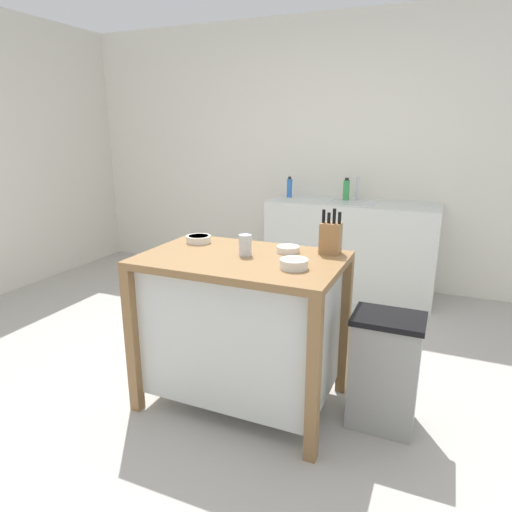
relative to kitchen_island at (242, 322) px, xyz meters
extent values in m
plane|color=#ADA8A0|center=(-0.15, -0.04, -0.49)|extent=(6.56, 6.56, 0.00)
cube|color=silver|center=(-0.15, 2.42, 0.81)|extent=(5.56, 0.10, 2.60)
cube|color=olive|center=(0.00, 0.00, 0.37)|extent=(1.09, 0.71, 0.04)
cube|color=silver|center=(0.00, 0.00, -0.02)|extent=(0.99, 0.61, 0.74)
cube|color=olive|center=(-0.51, -0.32, -0.07)|extent=(0.06, 0.06, 0.84)
cube|color=olive|center=(0.51, -0.32, -0.07)|extent=(0.06, 0.06, 0.84)
cube|color=olive|center=(-0.51, 0.32, -0.07)|extent=(0.06, 0.06, 0.84)
cube|color=olive|center=(0.51, 0.32, -0.07)|extent=(0.06, 0.06, 0.84)
cube|color=#9E7042|center=(0.42, 0.25, 0.47)|extent=(0.11, 0.09, 0.17)
cylinder|color=black|center=(0.38, 0.25, 0.59)|extent=(0.02, 0.02, 0.07)
cylinder|color=black|center=(0.41, 0.25, 0.59)|extent=(0.02, 0.02, 0.06)
cylinder|color=black|center=(0.44, 0.25, 0.60)|extent=(0.02, 0.02, 0.08)
cylinder|color=black|center=(0.47, 0.25, 0.59)|extent=(0.02, 0.02, 0.06)
cylinder|color=silver|center=(-0.37, 0.18, 0.41)|extent=(0.15, 0.15, 0.04)
cylinder|color=gray|center=(-0.37, 0.18, 0.43)|extent=(0.12, 0.12, 0.01)
cylinder|color=silver|center=(0.33, -0.09, 0.41)|extent=(0.14, 0.14, 0.05)
cylinder|color=gray|center=(0.33, -0.09, 0.43)|extent=(0.12, 0.12, 0.01)
cylinder|color=silver|center=(0.20, 0.18, 0.40)|extent=(0.13, 0.13, 0.04)
cylinder|color=gray|center=(0.20, 0.18, 0.42)|extent=(0.10, 0.10, 0.01)
cylinder|color=silver|center=(0.01, 0.03, 0.44)|extent=(0.07, 0.07, 0.11)
cube|color=gray|center=(0.78, 0.09, -0.19)|extent=(0.34, 0.26, 0.60)
cube|color=black|center=(0.78, 0.09, 0.12)|extent=(0.36, 0.28, 0.03)
cube|color=silver|center=(0.19, 2.07, -0.05)|extent=(1.56, 0.60, 0.89)
cube|color=silver|center=(0.19, 2.05, 0.38)|extent=(0.44, 0.36, 0.03)
cylinder|color=#B7BCC1|center=(0.19, 2.21, 0.50)|extent=(0.02, 0.02, 0.22)
cylinder|color=green|center=(0.09, 2.18, 0.49)|extent=(0.06, 0.06, 0.19)
cylinder|color=black|center=(0.09, 2.18, 0.59)|extent=(0.04, 0.04, 0.02)
cylinder|color=blue|center=(-0.47, 2.13, 0.48)|extent=(0.05, 0.05, 0.18)
cylinder|color=black|center=(-0.47, 2.13, 0.58)|extent=(0.03, 0.03, 0.02)
camera|label=1|loc=(0.99, -2.10, 1.05)|focal=31.38mm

